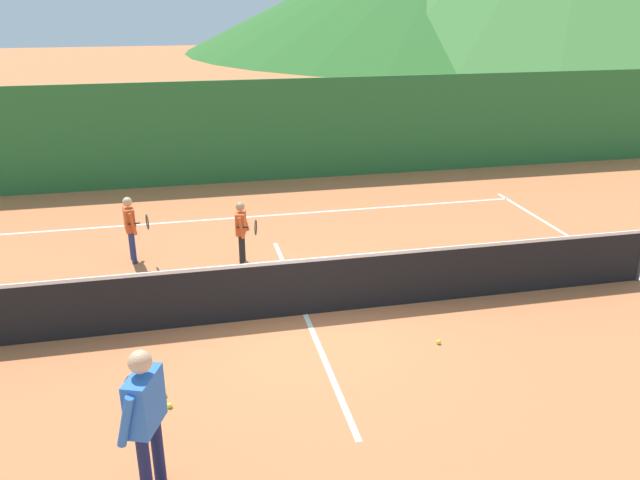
{
  "coord_description": "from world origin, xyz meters",
  "views": [
    {
      "loc": [
        -1.73,
        -8.89,
        4.8
      ],
      "look_at": [
        0.35,
        0.46,
        1.08
      ],
      "focal_mm": 35.48,
      "sensor_mm": 36.0,
      "label": 1
    }
  ],
  "objects_px": {
    "tennis_net": "(305,286)",
    "tennis_ball_5": "(170,405)",
    "instructor": "(145,410)",
    "student_0": "(131,223)",
    "student_1": "(242,227)",
    "tennis_ball_0": "(165,395)",
    "tennis_ball_4": "(439,342)"
  },
  "relations": [
    {
      "from": "student_1",
      "to": "tennis_ball_0",
      "type": "relative_size",
      "value": 17.97
    },
    {
      "from": "tennis_net",
      "to": "tennis_ball_5",
      "type": "relative_size",
      "value": 180.79
    },
    {
      "from": "instructor",
      "to": "tennis_ball_4",
      "type": "relative_size",
      "value": 24.67
    },
    {
      "from": "instructor",
      "to": "tennis_ball_5",
      "type": "distance_m",
      "value": 1.73
    },
    {
      "from": "tennis_net",
      "to": "tennis_ball_5",
      "type": "bearing_deg",
      "value": -136.0
    },
    {
      "from": "tennis_ball_4",
      "to": "tennis_ball_5",
      "type": "bearing_deg",
      "value": -169.39
    },
    {
      "from": "student_1",
      "to": "tennis_ball_4",
      "type": "relative_size",
      "value": 17.97
    },
    {
      "from": "tennis_ball_5",
      "to": "tennis_ball_4",
      "type": "bearing_deg",
      "value": 10.61
    },
    {
      "from": "tennis_ball_4",
      "to": "tennis_ball_5",
      "type": "relative_size",
      "value": 1.0
    },
    {
      "from": "tennis_ball_5",
      "to": "tennis_net",
      "type": "bearing_deg",
      "value": 44.0
    },
    {
      "from": "tennis_ball_5",
      "to": "instructor",
      "type": "bearing_deg",
      "value": -96.15
    },
    {
      "from": "tennis_net",
      "to": "student_0",
      "type": "height_order",
      "value": "student_0"
    },
    {
      "from": "instructor",
      "to": "student_1",
      "type": "distance_m",
      "value": 6.0
    },
    {
      "from": "tennis_net",
      "to": "tennis_ball_5",
      "type": "xyz_separation_m",
      "value": [
        -2.13,
        -2.06,
        -0.47
      ]
    },
    {
      "from": "tennis_ball_0",
      "to": "tennis_ball_5",
      "type": "xyz_separation_m",
      "value": [
        0.06,
        -0.25,
        0.0
      ]
    },
    {
      "from": "student_0",
      "to": "tennis_ball_5",
      "type": "xyz_separation_m",
      "value": [
        0.66,
        -4.91,
        -0.74
      ]
    },
    {
      "from": "tennis_net",
      "to": "tennis_ball_4",
      "type": "relative_size",
      "value": 180.79
    },
    {
      "from": "tennis_net",
      "to": "student_1",
      "type": "relative_size",
      "value": 10.06
    },
    {
      "from": "tennis_ball_0",
      "to": "tennis_net",
      "type": "bearing_deg",
      "value": 39.52
    },
    {
      "from": "student_0",
      "to": "student_1",
      "type": "bearing_deg",
      "value": -14.77
    },
    {
      "from": "student_1",
      "to": "tennis_ball_5",
      "type": "relative_size",
      "value": 17.97
    },
    {
      "from": "instructor",
      "to": "tennis_ball_0",
      "type": "height_order",
      "value": "instructor"
    },
    {
      "from": "tennis_net",
      "to": "instructor",
      "type": "relative_size",
      "value": 7.33
    },
    {
      "from": "tennis_ball_0",
      "to": "tennis_ball_5",
      "type": "bearing_deg",
      "value": -75.28
    },
    {
      "from": "tennis_ball_0",
      "to": "tennis_ball_5",
      "type": "relative_size",
      "value": 1.0
    },
    {
      "from": "student_0",
      "to": "tennis_ball_0",
      "type": "distance_m",
      "value": 4.76
    },
    {
      "from": "tennis_ball_4",
      "to": "tennis_ball_5",
      "type": "xyz_separation_m",
      "value": [
        -3.87,
        -0.73,
        0.0
      ]
    },
    {
      "from": "student_1",
      "to": "tennis_ball_0",
      "type": "xyz_separation_m",
      "value": [
        -1.45,
        -4.13,
        -0.7
      ]
    },
    {
      "from": "instructor",
      "to": "student_1",
      "type": "xyz_separation_m",
      "value": [
        1.54,
        5.8,
        -0.27
      ]
    },
    {
      "from": "tennis_ball_0",
      "to": "tennis_ball_5",
      "type": "distance_m",
      "value": 0.26
    },
    {
      "from": "instructor",
      "to": "student_1",
      "type": "height_order",
      "value": "instructor"
    },
    {
      "from": "student_0",
      "to": "student_1",
      "type": "relative_size",
      "value": 1.06
    }
  ]
}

